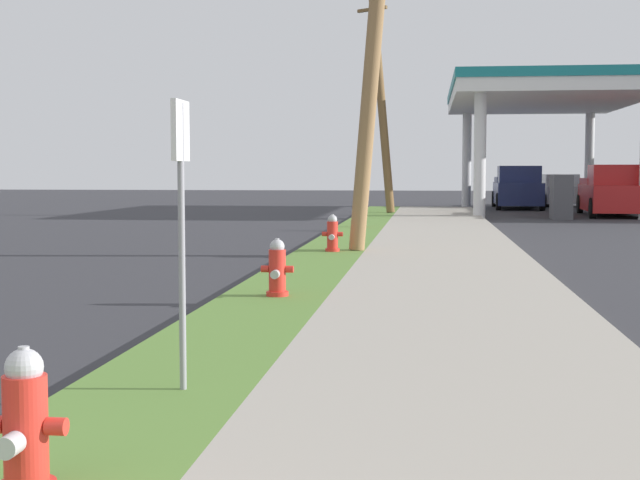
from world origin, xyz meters
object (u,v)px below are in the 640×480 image
object	(u,v)px
truck_navy_on_apron	(517,189)
fire_hydrant_nearest	(25,430)
fire_hydrant_second	(277,271)
fire_hydrant_fourth	(359,216)
truck_red_at_forecourt	(612,192)
street_sign_post	(181,184)
utility_pole_background	(381,101)
car_silver_by_near_pump	(558,191)
fire_hydrant_third	(332,235)
utility_pole_midground	(374,34)

from	to	relation	value
truck_navy_on_apron	fire_hydrant_nearest	bearing A→B (deg)	-98.94
fire_hydrant_second	fire_hydrant_fourth	world-z (taller)	same
fire_hydrant_second	truck_red_at_forecourt	world-z (taller)	truck_red_at_forecourt
street_sign_post	truck_navy_on_apron	xyz separation A→B (m)	(5.88, 36.36, -0.72)
utility_pole_background	truck_navy_on_apron	world-z (taller)	utility_pole_background
fire_hydrant_second	truck_navy_on_apron	xyz separation A→B (m)	(6.02, 31.32, 0.47)
utility_pole_background	car_silver_by_near_pump	world-z (taller)	utility_pole_background
car_silver_by_near_pump	truck_red_at_forecourt	xyz separation A→B (m)	(0.60, -10.20, 0.19)
fire_hydrant_third	utility_pole_midground	world-z (taller)	utility_pole_midground
utility_pole_midground	utility_pole_background	xyz separation A→B (m)	(-0.75, 17.13, 0.01)
car_silver_by_near_pump	fire_hydrant_nearest	bearing A→B (deg)	-101.31
car_silver_by_near_pump	fire_hydrant_third	bearing A→B (deg)	-106.46
truck_red_at_forecourt	fire_hydrant_nearest	bearing A→B (deg)	-105.79
truck_red_at_forecourt	truck_navy_on_apron	size ratio (longest dim) A/B	1.01
fire_hydrant_second	utility_pole_background	bearing A→B (deg)	89.81
utility_pole_background	utility_pole_midground	bearing A→B (deg)	-87.49
fire_hydrant_third	truck_navy_on_apron	world-z (taller)	truck_navy_on_apron
fire_hydrant_nearest	truck_navy_on_apron	world-z (taller)	truck_navy_on_apron
fire_hydrant_third	fire_hydrant_fourth	size ratio (longest dim) A/B	1.00
utility_pole_midground	car_silver_by_near_pump	world-z (taller)	utility_pole_midground
fire_hydrant_third	car_silver_by_near_pump	distance (m)	29.43
utility_pole_midground	truck_navy_on_apron	xyz separation A→B (m)	(5.19, 24.48, -3.54)
utility_pole_midground	truck_red_at_forecourt	world-z (taller)	utility_pole_midground
fire_hydrant_fourth	fire_hydrant_nearest	bearing A→B (deg)	-90.00
utility_pole_background	street_sign_post	xyz separation A→B (m)	(0.06, -29.02, -2.83)
utility_pole_background	fire_hydrant_fourth	bearing A→B (deg)	-90.79
fire_hydrant_second	utility_pole_background	size ratio (longest dim) A/B	0.09
truck_navy_on_apron	fire_hydrant_fourth	bearing A→B (deg)	-110.01
fire_hydrant_fourth	car_silver_by_near_pump	distance (m)	21.83
fire_hydrant_fourth	utility_pole_background	bearing A→B (deg)	89.21
fire_hydrant_third	fire_hydrant_second	bearing A→B (deg)	-90.18
utility_pole_midground	truck_red_at_forecourt	size ratio (longest dim) A/B	1.54
utility_pole_midground	car_silver_by_near_pump	bearing A→B (deg)	74.93
fire_hydrant_nearest	utility_pole_midground	size ratio (longest dim) A/B	0.09
fire_hydrant_fourth	truck_navy_on_apron	distance (m)	17.74
fire_hydrant_fourth	truck_red_at_forecourt	world-z (taller)	truck_red_at_forecourt
fire_hydrant_third	fire_hydrant_fourth	distance (m)	8.08
utility_pole_midground	truck_red_at_forecourt	xyz separation A→B (m)	(8.13, 17.76, -3.54)
fire_hydrant_third	truck_red_at_forecourt	bearing A→B (deg)	63.61
fire_hydrant_fourth	utility_pole_background	distance (m)	10.15
utility_pole_midground	fire_hydrant_nearest	bearing A→B (deg)	-93.57
truck_navy_on_apron	fire_hydrant_second	bearing A→B (deg)	-100.88
car_silver_by_near_pump	fire_hydrant_fourth	bearing A→B (deg)	-112.66
truck_red_at_forecourt	street_sign_post	bearing A→B (deg)	-106.57
fire_hydrant_fourth	utility_pole_midground	size ratio (longest dim) A/B	0.09
street_sign_post	truck_navy_on_apron	distance (m)	36.84
fire_hydrant_third	utility_pole_background	size ratio (longest dim) A/B	0.09
fire_hydrant_second	truck_navy_on_apron	distance (m)	31.90
car_silver_by_near_pump	truck_navy_on_apron	size ratio (longest dim) A/B	0.84
car_silver_by_near_pump	truck_navy_on_apron	world-z (taller)	truck_navy_on_apron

